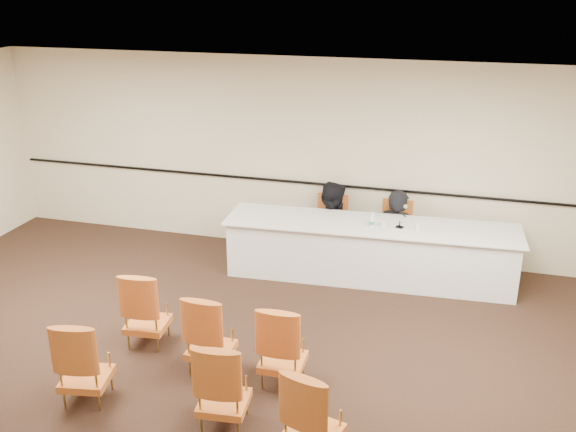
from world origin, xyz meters
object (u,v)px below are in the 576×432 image
object	(u,v)px
panel_table	(370,251)
aud_chair_front_mid	(210,332)
aud_chair_front_right	(283,343)
aud_chair_back_left	(84,359)
aud_chair_back_right	(314,412)
panelist_main_chair	(396,233)
panelist_second	(330,236)
microphone	(400,218)
panelist_second_chair	(330,228)
drinking_glass	(383,223)
coffee_cup	(418,227)
water_bottle	(372,220)
aud_chair_front_left	(146,307)
aud_chair_back_mid	(223,383)
panelist_main	(395,244)

from	to	relation	value
panel_table	aud_chair_front_mid	xyz separation A→B (m)	(-1.31, -2.77, 0.06)
aud_chair_front_mid	aud_chair_front_right	size ratio (longest dim) A/B	1.00
aud_chair_back_left	aud_chair_back_right	size ratio (longest dim) A/B	1.00
panelist_main_chair	panelist_second	distance (m)	1.01
microphone	aud_chair_back_right	distance (m)	3.80
aud_chair_front_mid	microphone	bearing A→B (deg)	59.36
microphone	aud_chair_back_right	bearing A→B (deg)	-76.73
panelist_main_chair	panelist_second_chair	bearing A→B (deg)	180.00
microphone	drinking_glass	xyz separation A→B (m)	(-0.23, -0.02, -0.10)
aud_chair_front_mid	aud_chair_back_left	world-z (taller)	same
coffee_cup	aud_chair_front_mid	bearing A→B (deg)	-126.24
panel_table	panelist_second_chair	xyz separation A→B (m)	(-0.70, 0.56, 0.06)
water_bottle	aud_chair_front_left	world-z (taller)	water_bottle
drinking_glass	coffee_cup	xyz separation A→B (m)	(0.48, -0.03, 0.01)
panelist_second_chair	microphone	size ratio (longest dim) A/B	3.18
drinking_glass	coffee_cup	world-z (taller)	coffee_cup
panel_table	aud_chair_back_right	bearing A→B (deg)	-91.73
coffee_cup	aud_chair_front_right	distance (m)	2.95
panel_table	aud_chair_back_left	xyz separation A→B (m)	(-2.33, -3.61, 0.06)
coffee_cup	aud_chair_back_left	distance (m)	4.63
panelist_second	aud_chair_back_right	distance (m)	4.42
panelist_second_chair	aud_chair_back_left	distance (m)	4.47
drinking_glass	aud_chair_back_right	distance (m)	3.76
aud_chair_front_mid	coffee_cup	bearing A→B (deg)	55.19
microphone	aud_chair_back_mid	xyz separation A→B (m)	(-1.24, -3.55, -0.50)
panelist_second	aud_chair_front_left	size ratio (longest dim) A/B	1.84
panelist_second_chair	coffee_cup	xyz separation A→B (m)	(1.35, -0.65, 0.42)
coffee_cup	aud_chair_back_mid	world-z (taller)	coffee_cup
panel_table	coffee_cup	world-z (taller)	coffee_cup
microphone	aud_chair_front_mid	bearing A→B (deg)	-104.09
aud_chair_back_mid	aud_chair_front_left	bearing A→B (deg)	135.01
panelist_main_chair	aud_chair_back_mid	bearing A→B (deg)	-108.27
panelist_second_chair	aud_chair_back_mid	size ratio (longest dim) A/B	1.00
panelist_main_chair	microphone	world-z (taller)	microphone
aud_chair_back_mid	aud_chair_back_right	distance (m)	0.95
panelist_second	coffee_cup	world-z (taller)	panelist_second
panelist_main_chair	aud_chair_front_left	xyz separation A→B (m)	(-2.54, -3.07, 0.00)
aud_chair_front_mid	aud_chair_back_mid	xyz separation A→B (m)	(0.47, -0.82, 0.00)
panelist_main	aud_chair_front_left	world-z (taller)	panelist_main
coffee_cup	aud_chair_front_mid	xyz separation A→B (m)	(-1.97, -2.68, -0.42)
aud_chair_front_left	panelist_main	bearing A→B (deg)	44.75
panelist_second_chair	drinking_glass	xyz separation A→B (m)	(0.87, -0.62, 0.40)
aud_chair_front_left	panelist_main_chair	bearing A→B (deg)	44.75
panelist_second_chair	aud_chair_back_right	distance (m)	4.42
drinking_glass	aud_chair_back_right	bearing A→B (deg)	-91.25
panelist_second_chair	panel_table	bearing A→B (deg)	-41.91
microphone	aud_chair_front_right	size ratio (longest dim) A/B	0.31
microphone	aud_chair_front_mid	xyz separation A→B (m)	(-1.71, -2.73, -0.50)
panelist_main	aud_chair_back_left	bearing A→B (deg)	72.28
aud_chair_front_left	aud_chair_back_right	bearing A→B (deg)	-35.51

